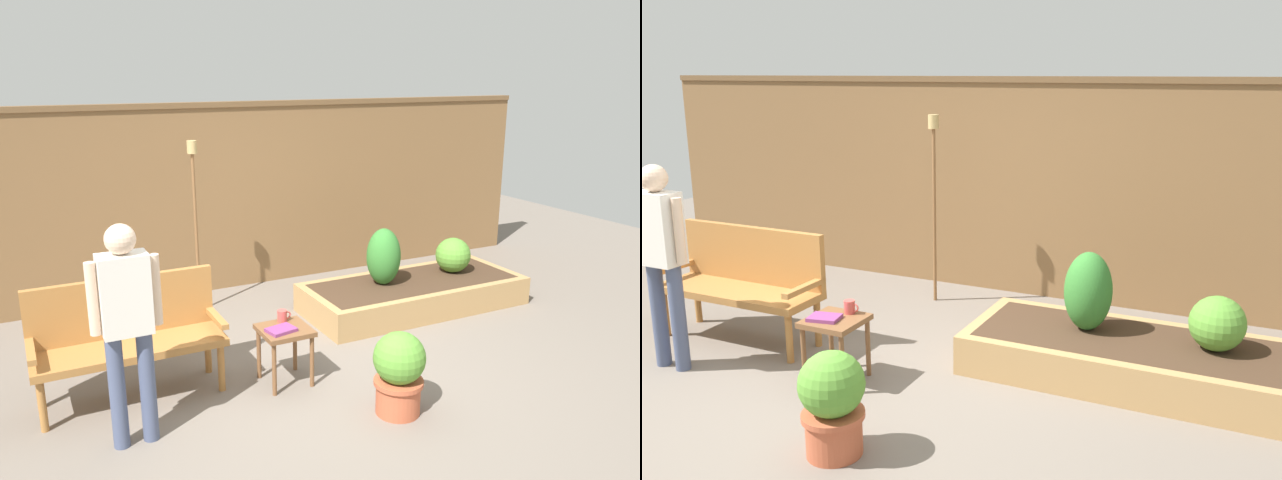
% 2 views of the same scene
% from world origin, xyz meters
% --- Properties ---
extents(ground_plane, '(14.00, 14.00, 0.00)m').
position_xyz_m(ground_plane, '(0.00, 0.00, 0.00)').
color(ground_plane, '#70665B').
extents(fence_back, '(8.40, 0.14, 2.16)m').
position_xyz_m(fence_back, '(0.00, 2.60, 1.09)').
color(fence_back, brown).
rests_on(fence_back, ground_plane).
extents(garden_bench, '(1.44, 0.48, 0.94)m').
position_xyz_m(garden_bench, '(-1.47, 0.47, 0.54)').
color(garden_bench, '#A87038').
rests_on(garden_bench, ground_plane).
extents(side_table, '(0.40, 0.40, 0.48)m').
position_xyz_m(side_table, '(-0.30, 0.09, 0.40)').
color(side_table, brown).
rests_on(side_table, ground_plane).
extents(cup_on_table, '(0.12, 0.08, 0.10)m').
position_xyz_m(cup_on_table, '(-0.26, 0.23, 0.53)').
color(cup_on_table, '#CC4C47').
rests_on(cup_on_table, side_table).
extents(book_on_table, '(0.25, 0.20, 0.03)m').
position_xyz_m(book_on_table, '(-0.35, 0.04, 0.49)').
color(book_on_table, '#7F3875').
rests_on(book_on_table, side_table).
extents(potted_boxwood, '(0.39, 0.39, 0.64)m').
position_xyz_m(potted_boxwood, '(0.26, -0.73, 0.34)').
color(potted_boxwood, '#B75638').
rests_on(potted_boxwood, ground_plane).
extents(raised_planter_bed, '(2.40, 1.00, 0.30)m').
position_xyz_m(raised_planter_bed, '(1.64, 1.03, 0.15)').
color(raised_planter_bed, '#AD8451').
rests_on(raised_planter_bed, ground_plane).
extents(shrub_near_bench, '(0.36, 0.36, 0.60)m').
position_xyz_m(shrub_near_bench, '(1.29, 1.10, 0.60)').
color(shrub_near_bench, brown).
rests_on(shrub_near_bench, raised_planter_bed).
extents(shrub_far_corner, '(0.39, 0.39, 0.39)m').
position_xyz_m(shrub_far_corner, '(2.21, 1.10, 0.49)').
color(shrub_far_corner, brown).
rests_on(shrub_far_corner, raised_planter_bed).
extents(tiki_torch, '(0.10, 0.10, 1.81)m').
position_xyz_m(tiki_torch, '(-0.46, 1.99, 1.23)').
color(tiki_torch, brown).
rests_on(tiki_torch, ground_plane).
extents(person_by_bench, '(0.47, 0.20, 1.56)m').
position_xyz_m(person_by_bench, '(-1.57, -0.25, 0.93)').
color(person_by_bench, '#475170').
rests_on(person_by_bench, ground_plane).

